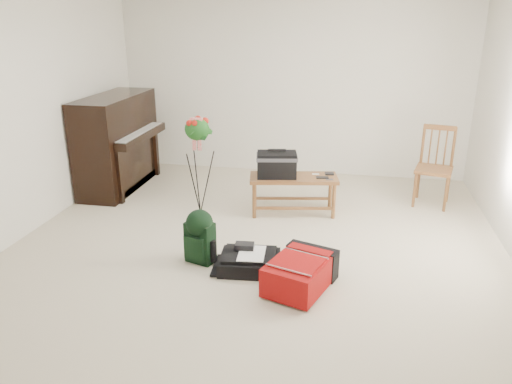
% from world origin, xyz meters
% --- Properties ---
extents(floor, '(5.00, 5.50, 0.01)m').
position_xyz_m(floor, '(0.00, 0.00, 0.00)').
color(floor, beige).
rests_on(floor, ground).
extents(wall_back, '(5.00, 0.04, 2.50)m').
position_xyz_m(wall_back, '(0.00, 2.75, 1.25)').
color(wall_back, white).
rests_on(wall_back, floor).
extents(wall_left, '(0.04, 5.50, 2.50)m').
position_xyz_m(wall_left, '(-2.50, 0.00, 1.25)').
color(wall_left, white).
rests_on(wall_left, floor).
extents(piano, '(0.71, 1.50, 1.25)m').
position_xyz_m(piano, '(-2.19, 1.60, 0.60)').
color(piano, black).
rests_on(piano, floor).
extents(bench, '(1.08, 0.58, 0.79)m').
position_xyz_m(bench, '(0.12, 1.09, 0.56)').
color(bench, brown).
rests_on(bench, floor).
extents(dining_chair, '(0.51, 0.51, 0.97)m').
position_xyz_m(dining_chair, '(1.91, 1.73, 0.47)').
color(dining_chair, brown).
rests_on(dining_chair, floor).
extents(red_suitcase, '(0.64, 0.79, 0.28)m').
position_xyz_m(red_suitcase, '(0.53, -0.58, 0.15)').
color(red_suitcase, '#A71107').
rests_on(red_suitcase, floor).
extents(black_duffel, '(0.59, 0.49, 0.23)m').
position_xyz_m(black_duffel, '(0.03, -0.38, 0.08)').
color(black_duffel, black).
rests_on(black_duffel, floor).
extents(green_backpack, '(0.30, 0.28, 0.53)m').
position_xyz_m(green_backpack, '(-0.47, -0.32, 0.29)').
color(green_backpack, black).
rests_on(green_backpack, floor).
extents(flower_stand, '(0.40, 0.40, 1.19)m').
position_xyz_m(flower_stand, '(-0.83, 0.86, 0.58)').
color(flower_stand, black).
rests_on(flower_stand, floor).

